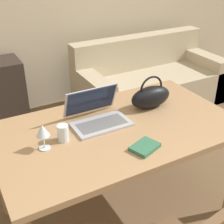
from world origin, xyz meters
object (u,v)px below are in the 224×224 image
Objects in this scene: couch at (149,83)px; laptop at (96,113)px; drinking_glass at (63,133)px; wine_glass at (43,131)px; handbag at (151,97)px.

laptop is (-1.34, -1.26, 0.54)m from couch.
wine_glass reaches higher than drinking_glass.
handbag is (0.43, -0.01, 0.03)m from laptop.
couch is 5.73× the size of handbag.
handbag reaches higher than laptop.
couch is 17.28× the size of drinking_glass.
handbag reaches higher than drinking_glass.
wine_glass is at bearing -141.17° from couch.
drinking_glass is at bearing 11.70° from wine_glass.
laptop is at bearing 19.43° from wine_glass.
laptop is 2.36× the size of wine_glass.
wine_glass is at bearing -168.30° from drinking_glass.
drinking_glass is at bearing -139.58° from couch.
drinking_glass is 0.33× the size of handbag.
wine_glass reaches higher than couch.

